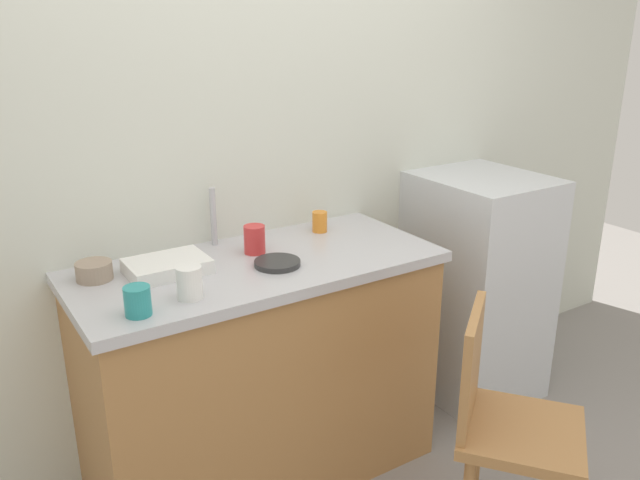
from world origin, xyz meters
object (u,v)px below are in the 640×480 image
at_px(chair, 504,422).
at_px(cup_red, 255,239).
at_px(terracotta_bowl, 94,271).
at_px(dish_tray, 167,266).
at_px(cup_white, 189,283).
at_px(cup_teal, 138,301).
at_px(cup_orange, 320,222).
at_px(refrigerator, 476,286).
at_px(hotplate, 277,263).

relative_size(chair, cup_red, 8.18).
bearing_deg(terracotta_bowl, chair, -41.05).
bearing_deg(dish_tray, chair, -45.67).
distance_m(cup_white, cup_teal, 0.18).
xyz_separation_m(cup_white, cup_teal, (-0.18, -0.03, -0.01)).
xyz_separation_m(chair, cup_teal, (-1.03, 0.58, 0.48)).
height_order(cup_orange, cup_teal, cup_teal).
bearing_deg(terracotta_bowl, refrigerator, -4.44).
xyz_separation_m(terracotta_bowl, cup_white, (0.22, -0.33, 0.02)).
height_order(cup_orange, cup_red, cup_red).
xyz_separation_m(chair, cup_white, (-0.85, 0.61, 0.49)).
height_order(refrigerator, cup_white, refrigerator).
relative_size(dish_tray, cup_white, 2.58).
xyz_separation_m(dish_tray, hotplate, (0.36, -0.15, -0.02)).
relative_size(cup_orange, cup_white, 0.79).
bearing_deg(cup_teal, cup_white, 10.16).
bearing_deg(cup_red, terracotta_bowl, 173.94).
bearing_deg(chair, dish_tray, 96.18).
distance_m(terracotta_bowl, cup_teal, 0.36).
distance_m(terracotta_bowl, cup_orange, 0.94).
height_order(refrigerator, cup_teal, refrigerator).
xyz_separation_m(chair, terracotta_bowl, (-1.07, 0.93, 0.47)).
distance_m(chair, hotplate, 0.96).
xyz_separation_m(chair, cup_orange, (-0.13, 0.95, 0.48)).
bearing_deg(cup_orange, refrigerator, -10.97).
xyz_separation_m(hotplate, cup_teal, (-0.56, -0.13, 0.04)).
distance_m(terracotta_bowl, hotplate, 0.64).
xyz_separation_m(chair, hotplate, (-0.48, 0.71, 0.45)).
bearing_deg(dish_tray, cup_white, -93.47).
distance_m(refrigerator, dish_tray, 1.57).
height_order(refrigerator, cup_orange, refrigerator).
bearing_deg(refrigerator, cup_red, 176.39).
height_order(dish_tray, cup_orange, cup_orange).
bearing_deg(cup_orange, terracotta_bowl, -178.75).
xyz_separation_m(hotplate, cup_orange, (0.34, 0.25, 0.03)).
relative_size(refrigerator, cup_white, 10.13).
bearing_deg(dish_tray, cup_orange, 7.80).
relative_size(refrigerator, dish_tray, 3.93).
distance_m(refrigerator, cup_red, 1.24).
distance_m(chair, dish_tray, 1.28).
distance_m(terracotta_bowl, cup_white, 0.39).
relative_size(cup_white, cup_red, 1.00).
distance_m(dish_tray, cup_teal, 0.34).
relative_size(cup_white, cup_teal, 1.17).
distance_m(cup_orange, cup_teal, 0.98).
xyz_separation_m(terracotta_bowl, cup_orange, (0.94, 0.02, 0.01)).
relative_size(dish_tray, cup_teal, 3.01).
bearing_deg(cup_white, refrigerator, 7.12).
bearing_deg(hotplate, chair, -56.02).
distance_m(hotplate, cup_teal, 0.57).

